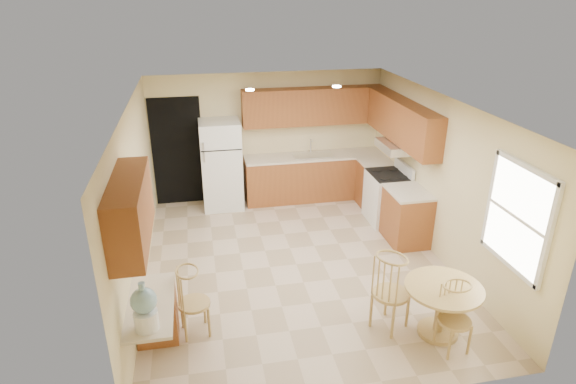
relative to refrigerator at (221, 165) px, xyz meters
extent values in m
plane|color=tan|center=(0.95, -2.40, -0.85)|extent=(5.50, 5.50, 0.00)
cube|color=white|center=(0.95, -2.40, 1.65)|extent=(4.50, 5.50, 0.02)
cube|color=beige|center=(0.95, 0.35, 0.40)|extent=(4.50, 0.02, 2.50)
cube|color=beige|center=(0.95, -5.15, 0.40)|extent=(4.50, 0.02, 2.50)
cube|color=beige|center=(-1.30, -2.40, 0.40)|extent=(0.02, 5.50, 2.50)
cube|color=beige|center=(3.20, -2.40, 0.40)|extent=(0.02, 5.50, 2.50)
cube|color=black|center=(-0.80, 0.34, 0.20)|extent=(0.90, 0.02, 2.10)
cube|color=#975226|center=(1.83, 0.05, -0.41)|extent=(2.75, 0.60, 0.87)
cube|color=beige|center=(1.83, 0.05, 0.04)|extent=(2.75, 0.63, 0.04)
cube|color=#975226|center=(2.90, -0.54, -0.41)|extent=(0.60, 0.59, 0.87)
cube|color=beige|center=(2.90, -0.54, 0.04)|extent=(0.63, 0.59, 0.04)
cube|color=#975226|center=(2.90, -2.00, -0.41)|extent=(0.60, 0.80, 0.87)
cube|color=beige|center=(2.90, -2.00, 0.04)|extent=(0.63, 0.80, 0.04)
cube|color=#975226|center=(1.83, 0.19, 1.00)|extent=(2.75, 0.33, 0.70)
cube|color=#975226|center=(3.04, -1.19, 1.00)|extent=(0.33, 2.42, 0.70)
cube|color=#975226|center=(-1.13, -4.00, 1.00)|extent=(0.33, 1.40, 0.70)
cube|color=silver|center=(1.80, 0.05, 0.06)|extent=(0.78, 0.44, 0.01)
cube|color=silver|center=(2.95, -1.22, 0.57)|extent=(0.50, 0.76, 0.14)
cube|color=#975226|center=(-1.05, -3.72, -0.49)|extent=(0.48, 0.42, 0.72)
cube|color=beige|center=(-1.05, -4.10, -0.10)|extent=(0.50, 1.20, 0.04)
cube|color=white|center=(3.18, -4.25, 0.65)|extent=(0.05, 1.00, 1.20)
cube|color=white|center=(3.17, -4.25, 1.27)|extent=(0.05, 1.10, 0.06)
cube|color=white|center=(3.17, -4.25, 0.03)|extent=(0.05, 1.10, 0.06)
cube|color=white|center=(3.17, -4.78, 0.65)|extent=(0.05, 0.06, 1.28)
cube|color=white|center=(3.17, -3.72, 0.65)|extent=(0.05, 0.06, 1.28)
cylinder|color=white|center=(0.45, -1.20, 1.64)|extent=(0.14, 0.14, 0.02)
cylinder|color=white|center=(1.85, -1.20, 1.64)|extent=(0.14, 0.14, 0.02)
cube|color=white|center=(0.00, 0.00, 0.00)|extent=(0.75, 0.70, 1.70)
cube|color=black|center=(0.00, -0.35, 0.40)|extent=(0.73, 0.01, 0.02)
cube|color=silver|center=(-0.31, -0.36, 0.30)|extent=(0.03, 0.03, 0.18)
cube|color=silver|center=(-0.31, -0.36, 0.50)|extent=(0.03, 0.03, 0.14)
cube|color=white|center=(2.87, -1.22, -0.40)|extent=(0.65, 0.76, 0.90)
cube|color=black|center=(2.87, -1.22, 0.06)|extent=(0.64, 0.75, 0.02)
cube|color=white|center=(3.15, -1.22, 0.15)|extent=(0.06, 0.76, 0.18)
cylinder|color=tan|center=(2.33, -4.31, -0.82)|extent=(0.50, 0.50, 0.05)
cylinder|color=tan|center=(2.33, -4.31, -0.52)|extent=(0.12, 0.12, 0.61)
cylinder|color=tan|center=(2.33, -4.31, -0.18)|extent=(0.93, 0.93, 0.04)
cylinder|color=tan|center=(1.78, -4.06, -0.37)|extent=(0.45, 0.45, 0.04)
cylinder|color=tan|center=(1.62, -3.90, -0.61)|extent=(0.04, 0.04, 0.48)
cylinder|color=tan|center=(1.95, -3.90, -0.61)|extent=(0.04, 0.04, 0.48)
cylinder|color=tan|center=(1.62, -4.22, -0.61)|extent=(0.04, 0.04, 0.48)
cylinder|color=tan|center=(1.95, -4.22, -0.61)|extent=(0.04, 0.04, 0.48)
cylinder|color=tan|center=(2.35, -4.60, -0.44)|extent=(0.38, 0.38, 0.04)
cylinder|color=tan|center=(2.21, -4.46, -0.65)|extent=(0.03, 0.03, 0.41)
cylinder|color=tan|center=(2.49, -4.46, -0.65)|extent=(0.03, 0.03, 0.41)
cylinder|color=tan|center=(2.21, -4.74, -0.65)|extent=(0.03, 0.03, 0.41)
cylinder|color=tan|center=(2.49, -4.74, -0.65)|extent=(0.03, 0.03, 0.41)
cylinder|color=tan|center=(-0.60, -3.71, -0.43)|extent=(0.40, 0.40, 0.04)
cylinder|color=tan|center=(-0.74, -3.57, -0.64)|extent=(0.03, 0.03, 0.42)
cylinder|color=tan|center=(-0.46, -3.57, -0.64)|extent=(0.03, 0.03, 0.42)
cylinder|color=tan|center=(-0.74, -3.85, -0.64)|extent=(0.03, 0.03, 0.42)
cylinder|color=tan|center=(-0.46, -3.85, -0.64)|extent=(0.03, 0.03, 0.42)
cylinder|color=white|center=(-1.05, -4.52, 0.02)|extent=(0.24, 0.24, 0.21)
sphere|color=#81B1C7|center=(-1.05, -4.52, 0.26)|extent=(0.26, 0.26, 0.26)
cylinder|color=#81B1C7|center=(-1.05, -4.52, 0.43)|extent=(0.07, 0.07, 0.08)
camera|label=1|loc=(-0.41, -8.66, 3.11)|focal=30.00mm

